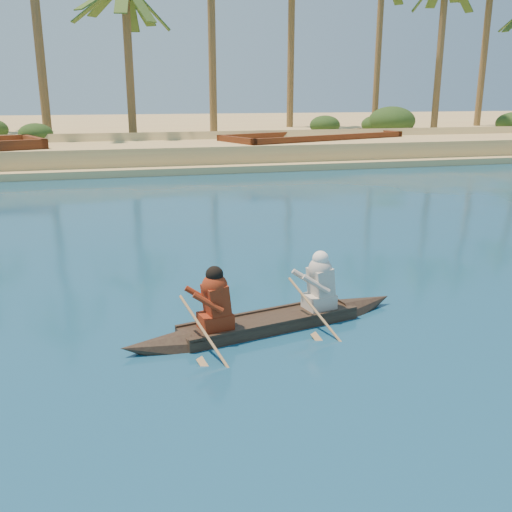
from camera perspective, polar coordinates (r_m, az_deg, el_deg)
name	(u,v)px	position (r m, az deg, el deg)	size (l,w,h in m)	color
sandy_embankment	(38,135)	(54.03, -20.97, 11.25)	(150.00, 51.00, 1.50)	#D2BE76
palm_grove	(7,28)	(42.29, -23.62, 20.14)	(110.00, 14.00, 16.00)	#294E1B
shrub_cluster	(12,141)	(38.74, -23.22, 10.55)	(100.00, 6.00, 2.40)	#1E3714
canoe	(270,313)	(10.09, 1.37, -5.69)	(5.37, 1.81, 1.47)	#392D1F
barge_right	(313,149)	(36.21, 5.74, 10.61)	(12.21, 7.45, 1.93)	#5C2D13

